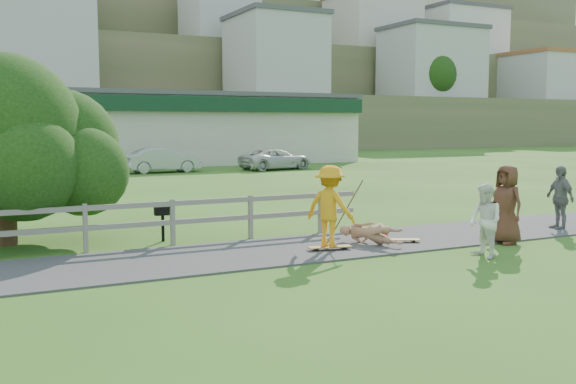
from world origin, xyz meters
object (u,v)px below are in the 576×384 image
at_px(spectator_c, 506,205).
at_px(car_white, 276,159).
at_px(skater_rider, 330,211).
at_px(car_silver, 162,160).
at_px(tree, 4,167).
at_px(spectator_b, 560,198).
at_px(skater_fallen, 370,233).
at_px(bbq, 163,224).
at_px(spectator_a, 485,221).

xyz_separation_m(spectator_c, car_white, (5.65, 25.23, -0.30)).
bearing_deg(skater_rider, car_silver, -36.26).
xyz_separation_m(car_silver, tree, (-9.36, -20.85, 1.12)).
bearing_deg(spectator_b, car_silver, -158.67).
relative_size(skater_fallen, spectator_b, 0.92).
distance_m(skater_rider, skater_fallen, 1.38).
relative_size(car_silver, bbq, 5.16).
bearing_deg(car_silver, spectator_a, 176.23).
xyz_separation_m(skater_rider, spectator_a, (2.65, -2.05, -0.13)).
bearing_deg(bbq, car_white, 66.84).
distance_m(skater_fallen, car_white, 25.55).
xyz_separation_m(spectator_b, bbq, (-10.15, 3.02, -0.44)).
distance_m(spectator_a, spectator_c, 1.92).
bearing_deg(skater_rider, spectator_b, -120.87).
distance_m(spectator_b, car_white, 24.51).
relative_size(skater_rider, car_white, 0.40).
xyz_separation_m(spectator_a, bbq, (-5.71, 4.94, -0.37)).
distance_m(spectator_b, tree, 14.29).
height_order(spectator_a, bbq, spectator_a).
height_order(car_silver, car_white, car_silver).
bearing_deg(spectator_a, skater_fallen, -140.76).
distance_m(spectator_a, tree, 11.10).
distance_m(tree, bbq, 3.93).
bearing_deg(spectator_a, spectator_b, 119.82).
distance_m(car_silver, car_white, 7.12).
height_order(spectator_a, car_white, spectator_a).
relative_size(spectator_b, tree, 0.30).
distance_m(skater_rider, tree, 7.76).
xyz_separation_m(spectator_b, car_white, (2.83, 24.34, -0.23)).
xyz_separation_m(skater_fallen, car_white, (8.71, 24.02, 0.36)).
height_order(spectator_c, bbq, spectator_c).
bearing_deg(spectator_c, skater_fallen, -116.11).
distance_m(skater_fallen, bbq, 5.05).
height_order(skater_fallen, spectator_a, spectator_a).
bearing_deg(bbq, spectator_c, -19.91).
bearing_deg(bbq, car_silver, 83.19).
relative_size(spectator_b, bbq, 2.02).
distance_m(skater_rider, spectator_b, 7.09).
height_order(skater_fallen, tree, tree).
bearing_deg(tree, car_white, 50.73).
height_order(skater_rider, car_silver, skater_rider).
relative_size(skater_rider, spectator_b, 1.06).
distance_m(spectator_b, spectator_c, 2.95).
relative_size(skater_rider, tree, 0.31).
height_order(car_white, tree, tree).
bearing_deg(bbq, skater_fallen, -24.10).
height_order(spectator_a, tree, tree).
distance_m(car_white, tree, 26.00).
distance_m(spectator_c, car_white, 25.86).
bearing_deg(car_silver, spectator_c, 179.78).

